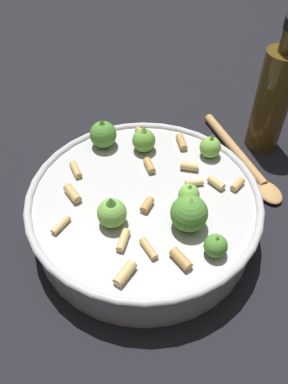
% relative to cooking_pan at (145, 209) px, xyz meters
% --- Properties ---
extents(ground_plane, '(2.40, 2.40, 0.00)m').
position_rel_cooking_pan_xyz_m(ground_plane, '(0.00, -0.00, -0.04)').
color(ground_plane, black).
extents(cooking_pan, '(0.33, 0.33, 0.12)m').
position_rel_cooking_pan_xyz_m(cooking_pan, '(0.00, 0.00, 0.00)').
color(cooking_pan, '#B7B7BC').
rests_on(cooking_pan, ground).
extents(olive_oil_bottle, '(0.06, 0.06, 0.23)m').
position_rel_cooking_pan_xyz_m(olive_oil_bottle, '(-0.14, 0.25, 0.06)').
color(olive_oil_bottle, '#4C3814').
rests_on(olive_oil_bottle, ground).
extents(wooden_spoon, '(0.24, 0.06, 0.02)m').
position_rel_cooking_pan_xyz_m(wooden_spoon, '(-0.10, 0.20, -0.03)').
color(wooden_spoon, '#B2844C').
rests_on(wooden_spoon, ground).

